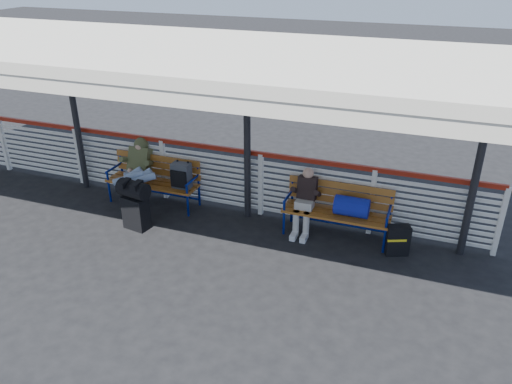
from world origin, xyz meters
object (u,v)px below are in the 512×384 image
at_px(luggage_stack, 135,203).
at_px(suitcase_side, 397,240).
at_px(bench_left, 164,176).
at_px(bench_right, 344,206).
at_px(traveler_man, 136,173).
at_px(companion_person, 305,201).

bearing_deg(luggage_stack, suitcase_side, 19.22).
xyz_separation_m(bench_left, bench_right, (3.44, -0.02, -0.01)).
bearing_deg(traveler_man, bench_right, 4.81).
relative_size(traveler_man, suitcase_side, 3.02).
distance_m(companion_person, suitcase_side, 1.65).
height_order(traveler_man, suitcase_side, traveler_man).
bearing_deg(companion_person, luggage_stack, -161.91).
relative_size(luggage_stack, suitcase_side, 1.79).
bearing_deg(bench_right, suitcase_side, -13.18).
bearing_deg(suitcase_side, luggage_stack, 166.81).
xyz_separation_m(bench_right, suitcase_side, (0.93, -0.22, -0.34)).
height_order(luggage_stack, bench_left, bench_left).
distance_m(luggage_stack, traveler_man, 0.76).
distance_m(traveler_man, companion_person, 3.16).
relative_size(bench_left, bench_right, 1.00).
bearing_deg(luggage_stack, bench_right, 25.10).
bearing_deg(suitcase_side, bench_left, 154.27).
bearing_deg(bench_left, bench_right, -0.25).
distance_m(bench_right, traveler_man, 3.83).
relative_size(luggage_stack, companion_person, 0.79).
xyz_separation_m(bench_left, suitcase_side, (4.37, -0.23, -0.35)).
relative_size(companion_person, suitcase_side, 2.26).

